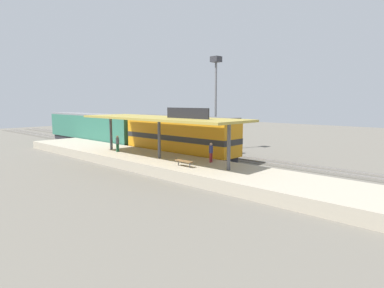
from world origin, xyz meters
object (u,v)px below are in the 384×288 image
(locomotive, at_px, (179,136))
(passenger_carriage_single, at_px, (92,128))
(person_walking, at_px, (118,143))
(light_mast, at_px, (216,83))
(person_waiting, at_px, (211,152))
(freight_car, at_px, (185,135))
(platform_bench, at_px, (184,161))

(locomotive, distance_m, passenger_carriage_single, 18.00)
(person_walking, bearing_deg, light_mast, -11.50)
(light_mast, distance_m, person_walking, 14.76)
(passenger_carriage_single, relative_size, person_waiting, 11.70)
(freight_car, bearing_deg, passenger_carriage_single, 107.77)
(person_waiting, xyz_separation_m, person_walking, (-2.05, 10.97, 0.00))
(locomotive, xyz_separation_m, person_waiting, (-3.11, -7.05, -0.56))
(locomotive, height_order, person_walking, locomotive)
(platform_bench, distance_m, person_waiting, 2.96)
(freight_car, relative_size, person_waiting, 7.02)
(light_mast, distance_m, person_waiting, 15.21)
(person_waiting, bearing_deg, person_walking, 100.60)
(locomotive, height_order, passenger_carriage_single, locomotive)
(freight_car, relative_size, light_mast, 1.03)
(passenger_carriage_single, distance_m, freight_car, 15.08)
(platform_bench, xyz_separation_m, passenger_carriage_single, (6.00, 24.63, 0.97))
(passenger_carriage_single, xyz_separation_m, light_mast, (7.80, -16.71, 6.08))
(platform_bench, bearing_deg, light_mast, 29.85)
(platform_bench, xyz_separation_m, freight_car, (10.60, 10.28, 0.63))
(passenger_carriage_single, bearing_deg, light_mast, -64.98)
(freight_car, height_order, person_walking, freight_car)
(passenger_carriage_single, xyz_separation_m, freight_car, (4.60, -14.36, -0.34))
(platform_bench, bearing_deg, person_waiting, -8.17)
(passenger_carriage_single, distance_m, light_mast, 19.42)
(locomotive, xyz_separation_m, light_mast, (7.80, 1.29, 5.99))
(locomotive, bearing_deg, light_mast, 9.37)
(platform_bench, distance_m, light_mast, 17.41)
(person_waiting, distance_m, person_walking, 11.16)
(passenger_carriage_single, bearing_deg, platform_bench, -103.69)
(locomotive, height_order, person_waiting, locomotive)
(platform_bench, xyz_separation_m, locomotive, (6.00, 6.63, 1.07))
(light_mast, height_order, person_walking, light_mast)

